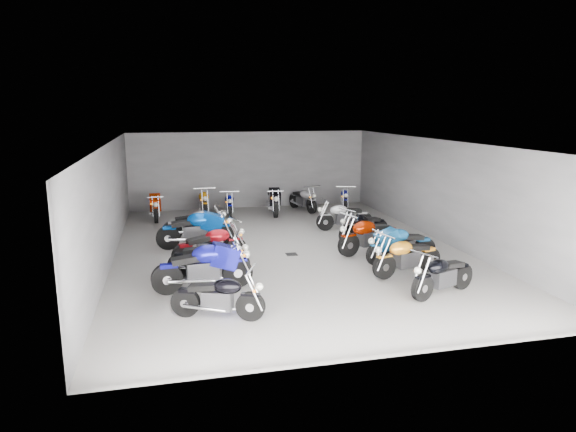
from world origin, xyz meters
name	(u,v)px	position (x,y,z in m)	size (l,w,h in m)	color
ground	(288,250)	(0.00, 0.00, 0.00)	(14.00, 14.00, 0.00)	gray
wall_back	(250,170)	(0.00, 7.00, 1.60)	(10.00, 0.10, 3.20)	slate
wall_left	(109,205)	(-5.00, 0.00, 1.60)	(0.10, 14.00, 3.20)	slate
wall_right	(442,191)	(5.00, 0.00, 1.60)	(0.10, 14.00, 3.20)	slate
ceiling	(288,142)	(0.00, 0.00, 3.22)	(10.00, 14.00, 0.04)	black
drain_grate	(292,254)	(0.00, -0.50, 0.01)	(0.32, 0.32, 0.01)	black
motorcycle_left_a	(219,297)	(-2.51, -4.67, 0.47)	(1.85, 0.86, 0.86)	black
motorcycle_left_b	(204,267)	(-2.68, -2.95, 0.56)	(2.36, 0.51, 1.03)	black
motorcycle_left_c	(210,258)	(-2.47, -2.01, 0.50)	(2.05, 0.64, 0.91)	black
motorcycle_left_d	(211,245)	(-2.34, -0.86, 0.51)	(2.08, 0.73, 0.94)	black
motorcycle_left_e	(196,230)	(-2.64, 0.86, 0.56)	(2.34, 0.46, 1.03)	black
motorcycle_left_f	(196,224)	(-2.58, 1.92, 0.50)	(2.11, 0.42, 0.93)	black
motorcycle_right_a	(443,275)	(2.55, -4.49, 0.48)	(1.90, 0.86, 0.88)	black
motorcycle_right_b	(407,256)	(2.40, -2.99, 0.50)	(2.04, 0.63, 0.91)	black
motorcycle_right_c	(401,245)	(2.68, -2.04, 0.51)	(2.13, 0.50, 0.94)	black
motorcycle_right_d	(369,235)	(2.25, -0.88, 0.53)	(2.17, 0.75, 0.98)	black
motorcycle_right_e	(363,226)	(2.59, 0.48, 0.48)	(1.91, 0.85, 0.88)	black
motorcycle_right_f	(344,216)	(2.50, 2.11, 0.48)	(2.01, 0.40, 0.88)	black
motorcycle_back_a	(155,206)	(-3.93, 5.37, 0.53)	(0.45, 2.20, 0.97)	black
motorcycle_back_b	(204,202)	(-2.06, 5.86, 0.52)	(0.42, 2.15, 0.95)	black
motorcycle_back_c	(229,204)	(-1.09, 5.46, 0.47)	(0.43, 1.95, 0.86)	black
motorcycle_back_d	(273,200)	(0.67, 5.36, 0.56)	(0.52, 2.33, 1.02)	black
motorcycle_back_e	(303,199)	(1.99, 5.69, 0.49)	(0.68, 1.99, 0.89)	black
motorcycle_back_f	(345,198)	(3.77, 5.59, 0.47)	(0.69, 1.91, 0.86)	black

